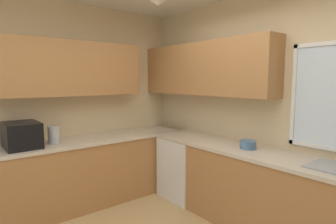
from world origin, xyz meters
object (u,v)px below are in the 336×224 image
Objects in this scene: microwave at (22,135)px; kettle at (54,135)px; bowl at (248,145)px; dishwasher at (186,168)px.

microwave reaches higher than kettle.
kettle reaches higher than bowl.
bowl reaches higher than dishwasher.
microwave reaches higher than dishwasher.
dishwasher is 1.75× the size of microwave.
dishwasher is at bearing 68.13° from kettle.
dishwasher is 4.68× the size of bowl.
bowl is (1.65, 1.98, -0.10)m from microwave.
kettle is at bearing -135.11° from bowl.
microwave is at bearing -93.26° from kettle.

